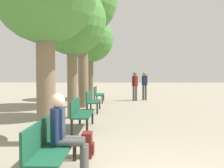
{
  "coord_description": "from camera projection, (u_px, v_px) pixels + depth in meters",
  "views": [
    {
      "loc": [
        -0.59,
        -3.11,
        1.63
      ],
      "look_at": [
        -0.82,
        7.96,
        1.14
      ],
      "focal_mm": 40.0,
      "sensor_mm": 36.0,
      "label": 1
    }
  ],
  "objects": [
    {
      "name": "tree_row_3",
      "position": [
        91.0,
        40.0,
        15.32
      ],
      "size": [
        2.79,
        2.79,
        5.1
      ],
      "color": "#7A664C",
      "rests_on": "ground_plane"
    },
    {
      "name": "bench_row_1",
      "position": [
        80.0,
        112.0,
        7.23
      ],
      "size": [
        0.49,
        1.51,
        0.88
      ],
      "color": "#195138",
      "rests_on": "ground_plane"
    },
    {
      "name": "pedestrian_near",
      "position": [
        145.0,
        84.0,
        15.02
      ],
      "size": [
        0.35,
        0.25,
        1.72
      ],
      "color": "#4C4C4C",
      "rests_on": "ground_plane"
    },
    {
      "name": "bench_row_3",
      "position": [
        98.0,
        93.0,
        13.91
      ],
      "size": [
        0.49,
        1.51,
        0.88
      ],
      "color": "#195138",
      "rests_on": "ground_plane"
    },
    {
      "name": "bench_row_2",
      "position": [
        92.0,
        100.0,
        10.57
      ],
      "size": [
        0.49,
        1.51,
        0.88
      ],
      "color": "#195138",
      "rests_on": "ground_plane"
    },
    {
      "name": "bench_row_0",
      "position": [
        48.0,
        145.0,
        3.89
      ],
      "size": [
        0.49,
        1.51,
        0.88
      ],
      "color": "#195138",
      "rests_on": "ground_plane"
    },
    {
      "name": "tree_row_1",
      "position": [
        72.0,
        22.0,
        8.94
      ],
      "size": [
        2.47,
        2.47,
        4.75
      ],
      "color": "#7A664C",
      "rests_on": "ground_plane"
    },
    {
      "name": "tree_row_2",
      "position": [
        83.0,
        2.0,
        11.77
      ],
      "size": [
        3.27,
        3.27,
        6.7
      ],
      "color": "#7A664C",
      "rests_on": "ground_plane"
    },
    {
      "name": "backpack",
      "position": [
        87.0,
        145.0,
        4.83
      ],
      "size": [
        0.23,
        0.3,
        0.48
      ],
      "color": "maroon",
      "rests_on": "ground_plane"
    },
    {
      "name": "pedestrian_mid",
      "position": [
        135.0,
        84.0,
        14.64
      ],
      "size": [
        0.34,
        0.3,
        1.7
      ],
      "color": "#4C4C4C",
      "rests_on": "ground_plane"
    },
    {
      "name": "person_seated",
      "position": [
        65.0,
        131.0,
        4.05
      ],
      "size": [
        0.61,
        0.35,
        1.3
      ],
      "color": "#4C4C4C",
      "rests_on": "ground_plane"
    }
  ]
}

